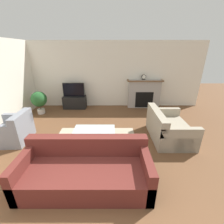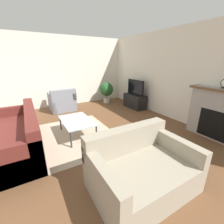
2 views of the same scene
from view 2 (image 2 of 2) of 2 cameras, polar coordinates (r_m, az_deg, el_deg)
wall_back at (r=5.27m, az=19.66°, el=13.27°), size 8.66×0.06×2.70m
wall_left at (r=6.46m, az=-18.14°, el=14.31°), size 0.06×8.12×2.70m
area_rug at (r=3.92m, az=-13.93°, el=-8.63°), size 2.28×1.87×0.00m
fireplace at (r=4.24m, az=36.17°, el=-0.60°), size 1.47×0.39×1.20m
tv_stand at (r=5.99m, az=8.66°, el=4.13°), size 0.95×0.44×0.52m
tv at (r=5.88m, az=8.90°, el=9.27°), size 0.89×0.06×0.57m
couch_sectional at (r=3.72m, az=-32.60°, el=-7.97°), size 2.31×0.95×0.82m
couch_loveseat at (r=2.36m, az=10.83°, el=-20.79°), size 1.00×1.43×0.82m
armchair_by_window at (r=5.87m, az=-18.30°, el=3.46°), size 0.83×0.90×0.82m
coffee_table at (r=3.79m, az=-13.30°, el=-3.52°), size 1.08×0.67×0.40m
potted_plant at (r=6.59m, az=-2.08°, el=8.37°), size 0.58×0.58×0.89m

